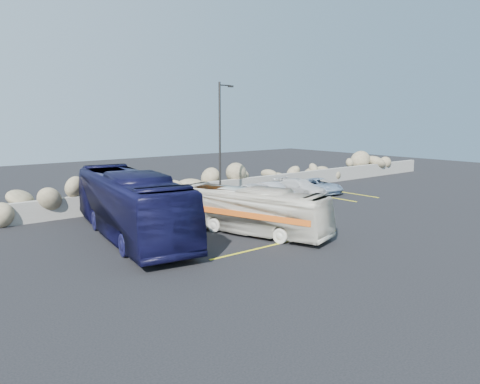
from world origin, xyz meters
TOP-DOWN VIEW (x-y plane):
  - ground at (0.00, 0.00)m, footprint 90.00×90.00m
  - seawall at (0.00, 12.00)m, footprint 60.00×0.40m
  - riprap_pile at (0.00, 13.20)m, footprint 54.00×2.80m
  - parking_lines at (4.64, 5.57)m, footprint 18.16×9.36m
  - lamppost at (2.56, 9.50)m, footprint 1.14×0.18m
  - vintage_bus at (-0.81, 2.55)m, footprint 4.31×8.61m
  - tour_coach at (-5.79, 5.65)m, footprint 4.65×11.88m
  - car_a at (4.83, 8.42)m, footprint 2.02×4.16m
  - car_b at (6.68, 8.89)m, footprint 1.35×3.68m
  - car_c at (9.26, 8.65)m, footprint 2.01×4.39m
  - car_d at (11.45, 8.72)m, footprint 2.20×4.14m

SIDE VIEW (x-z plane):
  - ground at x=0.00m, z-range 0.00..0.00m
  - parking_lines at x=4.64m, z-range 0.00..0.01m
  - car_d at x=11.45m, z-range 0.00..1.11m
  - seawall at x=0.00m, z-range 0.00..1.20m
  - car_b at x=6.68m, z-range 0.00..1.20m
  - car_c at x=9.26m, z-range 0.00..1.25m
  - car_a at x=4.83m, z-range 0.00..1.37m
  - vintage_bus at x=-0.81m, z-range 0.00..2.34m
  - riprap_pile at x=0.00m, z-range 0.00..2.60m
  - tour_coach at x=-5.79m, z-range 0.00..3.23m
  - lamppost at x=2.56m, z-range 0.30..8.30m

